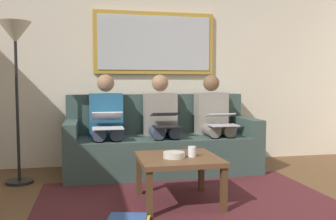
# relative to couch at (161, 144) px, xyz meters

# --- Properties ---
(wall_rear) EXTENTS (6.00, 0.12, 2.60)m
(wall_rear) POSITION_rel_couch_xyz_m (0.00, -0.48, 0.99)
(wall_rear) COLOR beige
(wall_rear) RESTS_ON ground_plane
(area_rug) EXTENTS (2.60, 1.80, 0.01)m
(area_rug) POSITION_rel_couch_xyz_m (0.00, 1.27, -0.31)
(area_rug) COLOR #4C1E23
(area_rug) RESTS_ON ground_plane
(couch) EXTENTS (2.20, 0.90, 0.90)m
(couch) POSITION_rel_couch_xyz_m (0.00, 0.00, 0.00)
(couch) COLOR #384C47
(couch) RESTS_ON ground_plane
(framed_mirror) EXTENTS (1.54, 0.05, 0.79)m
(framed_mirror) POSITION_rel_couch_xyz_m (0.00, -0.39, 1.24)
(framed_mirror) COLOR #B7892D
(coffee_table) EXTENTS (0.69, 0.69, 0.40)m
(coffee_table) POSITION_rel_couch_xyz_m (0.08, 1.22, 0.04)
(coffee_table) COLOR brown
(coffee_table) RESTS_ON ground_plane
(cup) EXTENTS (0.07, 0.07, 0.09)m
(cup) POSITION_rel_couch_xyz_m (-0.03, 1.25, 0.14)
(cup) COLOR silver
(cup) RESTS_ON coffee_table
(bowl) EXTENTS (0.18, 0.18, 0.05)m
(bowl) POSITION_rel_couch_xyz_m (0.13, 1.26, 0.12)
(bowl) COLOR beige
(bowl) RESTS_ON coffee_table
(person_left) EXTENTS (0.38, 0.58, 1.14)m
(person_left) POSITION_rel_couch_xyz_m (-0.64, 0.07, 0.30)
(person_left) COLOR gray
(person_left) RESTS_ON couch
(laptop_silver) EXTENTS (0.32, 0.33, 0.14)m
(laptop_silver) POSITION_rel_couch_xyz_m (-0.64, 0.32, 0.31)
(laptop_silver) COLOR silver
(person_middle) EXTENTS (0.38, 0.58, 1.14)m
(person_middle) POSITION_rel_couch_xyz_m (0.00, 0.07, 0.30)
(person_middle) COLOR gray
(person_middle) RESTS_ON couch
(laptop_black) EXTENTS (0.30, 0.38, 0.16)m
(laptop_black) POSITION_rel_couch_xyz_m (0.00, 0.31, 0.32)
(laptop_black) COLOR black
(person_right) EXTENTS (0.38, 0.58, 1.14)m
(person_right) POSITION_rel_couch_xyz_m (0.64, 0.07, 0.30)
(person_right) COLOR #235B84
(person_right) RESTS_ON couch
(laptop_white) EXTENTS (0.32, 0.39, 0.17)m
(laptop_white) POSITION_rel_couch_xyz_m (0.64, 0.30, 0.32)
(laptop_white) COLOR white
(magazine_stack) EXTENTS (0.35, 0.30, 0.04)m
(magazine_stack) POSITION_rel_couch_xyz_m (0.56, 1.61, -0.29)
(magazine_stack) COLOR red
(magazine_stack) RESTS_ON ground_plane
(standing_lamp) EXTENTS (0.32, 0.32, 1.66)m
(standing_lamp) POSITION_rel_couch_xyz_m (1.55, 0.27, 1.06)
(standing_lamp) COLOR black
(standing_lamp) RESTS_ON ground_plane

